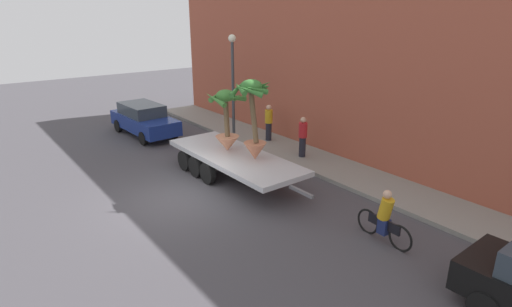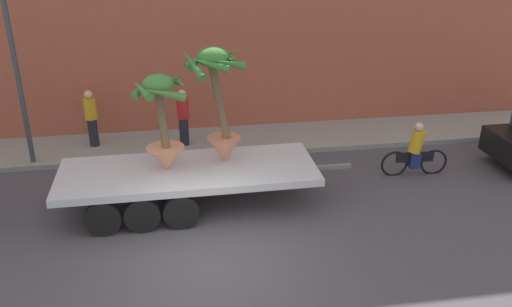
{
  "view_description": "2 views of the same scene",
  "coord_description": "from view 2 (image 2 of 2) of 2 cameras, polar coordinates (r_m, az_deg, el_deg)",
  "views": [
    {
      "loc": [
        11.5,
        -5.56,
        5.96
      ],
      "look_at": [
        0.64,
        2.71,
        1.21
      ],
      "focal_mm": 28.71,
      "sensor_mm": 36.0,
      "label": 1
    },
    {
      "loc": [
        -0.5,
        -9.17,
        6.5
      ],
      "look_at": [
        1.31,
        2.41,
        1.27
      ],
      "focal_mm": 37.68,
      "sensor_mm": 36.0,
      "label": 2
    }
  ],
  "objects": [
    {
      "name": "pedestrian_near_gate",
      "position": [
        16.52,
        -17.09,
        3.68
      ],
      "size": [
        0.36,
        0.36,
        1.71
      ],
      "color": "black",
      "rests_on": "sidewalk"
    },
    {
      "name": "potted_palm_rear",
      "position": [
        12.44,
        -9.86,
        3.01
      ],
      "size": [
        1.3,
        1.35,
        2.31
      ],
      "color": "tan",
      "rests_on": "flatbed_trailer"
    },
    {
      "name": "flatbed_trailer",
      "position": [
        12.93,
        -8.36,
        -2.54
      ],
      "size": [
        7.1,
        2.3,
        0.98
      ],
      "color": "#B7BABF",
      "rests_on": "ground"
    },
    {
      "name": "pedestrian_far_left",
      "position": [
        16.02,
        -7.73,
        3.92
      ],
      "size": [
        0.36,
        0.36,
        1.71
      ],
      "color": "black",
      "rests_on": "sidewalk"
    },
    {
      "name": "street_lamp",
      "position": [
        15.38,
        -24.37,
        9.68
      ],
      "size": [
        0.36,
        0.36,
        4.83
      ],
      "color": "#383D42",
      "rests_on": "sidewalk"
    },
    {
      "name": "ground_plane",
      "position": [
        11.25,
        -4.82,
        -11.33
      ],
      "size": [
        60.0,
        60.0,
        0.0
      ],
      "primitive_type": "plane",
      "color": "#423F44"
    },
    {
      "name": "potted_palm_middle",
      "position": [
        12.57,
        -4.03,
        5.58
      ],
      "size": [
        1.52,
        1.53,
        2.81
      ],
      "color": "#C17251",
      "rests_on": "flatbed_trailer"
    },
    {
      "name": "sidewalk",
      "position": [
        16.57,
        -6.48,
        1.09
      ],
      "size": [
        24.0,
        2.2,
        0.15
      ],
      "primitive_type": "cube",
      "color": "gray",
      "rests_on": "ground"
    },
    {
      "name": "cyclist",
      "position": [
        15.02,
        16.57,
        0.16
      ],
      "size": [
        1.84,
        0.36,
        1.54
      ],
      "color": "black",
      "rests_on": "ground"
    },
    {
      "name": "building_facade",
      "position": [
        17.19,
        -7.37,
        14.71
      ],
      "size": [
        24.0,
        1.2,
        7.52
      ],
      "primitive_type": "cube",
      "color": "#9E4C38",
      "rests_on": "ground"
    }
  ]
}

